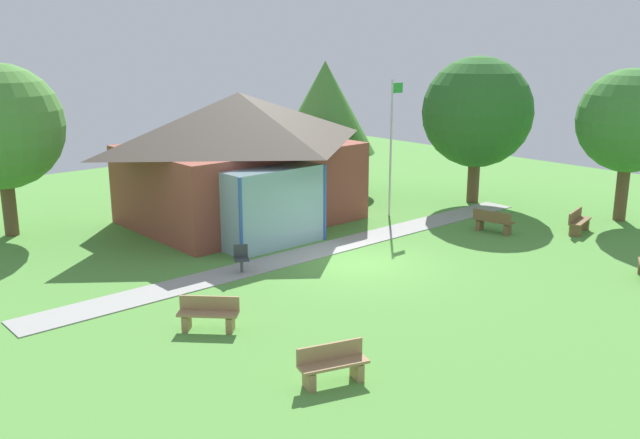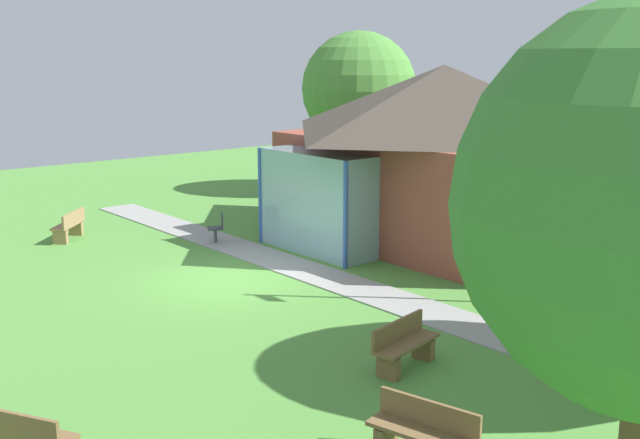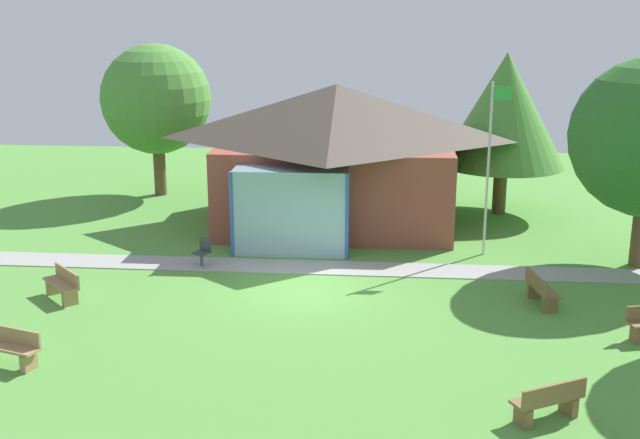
% 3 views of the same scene
% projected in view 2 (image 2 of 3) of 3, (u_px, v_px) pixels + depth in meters
% --- Properties ---
extents(ground_plane, '(44.00, 44.00, 0.00)m').
position_uv_depth(ground_plane, '(232.00, 280.00, 18.48)').
color(ground_plane, '#54933D').
extents(pavilion, '(9.09, 7.96, 5.05)m').
position_uv_depth(pavilion, '(437.00, 150.00, 22.08)').
color(pavilion, brown).
rests_on(pavilion, ground_plane).
extents(footpath, '(20.62, 1.42, 0.03)m').
position_uv_depth(footpath, '(293.00, 266.00, 19.66)').
color(footpath, '#999993').
rests_on(footpath, ground_plane).
extents(flagpole, '(0.64, 0.08, 5.50)m').
position_uv_depth(flagpole, '(517.00, 166.00, 16.17)').
color(flagpole, silver).
rests_on(flagpole, ground_plane).
extents(bench_front_right, '(1.53, 1.10, 0.84)m').
position_uv_depth(bench_front_right, '(21.00, 438.00, 10.07)').
color(bench_front_right, brown).
rests_on(bench_front_right, ground_plane).
extents(bench_mid_right, '(0.71, 1.56, 0.84)m').
position_uv_depth(bench_mid_right, '(404.00, 346.00, 13.27)').
color(bench_mid_right, brown).
rests_on(bench_mid_right, ground_plane).
extents(bench_lawn_far_right, '(1.56, 0.77, 0.84)m').
position_uv_depth(bench_lawn_far_right, '(423.00, 435.00, 10.16)').
color(bench_lawn_far_right, brown).
rests_on(bench_lawn_far_right, ground_plane).
extents(bench_mid_left, '(1.36, 1.38, 0.84)m').
position_uv_depth(bench_mid_left, '(70.00, 226.00, 22.48)').
color(bench_mid_left, '#9E7A51').
rests_on(bench_mid_left, ground_plane).
extents(patio_chair_west, '(0.60, 0.60, 0.86)m').
position_uv_depth(patio_chair_west, '(217.00, 229.00, 22.06)').
color(patio_chair_west, '#33383D').
rests_on(patio_chair_west, ground_plane).
extents(tree_behind_pavilion_left, '(4.48, 4.48, 6.25)m').
position_uv_depth(tree_behind_pavilion_left, '(359.00, 89.00, 29.96)').
color(tree_behind_pavilion_left, brown).
rests_on(tree_behind_pavilion_left, ground_plane).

